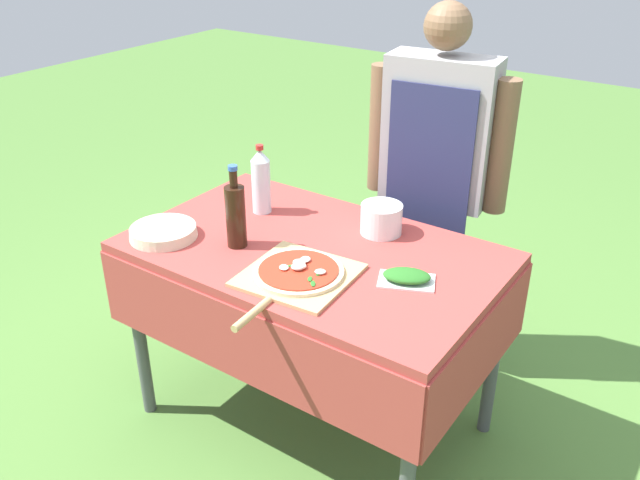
% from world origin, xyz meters
% --- Properties ---
extents(ground_plane, '(12.00, 12.00, 0.00)m').
position_xyz_m(ground_plane, '(0.00, 0.00, 0.00)').
color(ground_plane, '#517F38').
extents(prep_table, '(1.30, 0.80, 0.78)m').
position_xyz_m(prep_table, '(0.00, 0.00, 0.68)').
color(prep_table, '#A83D38').
rests_on(prep_table, ground).
extents(person_cook, '(0.57, 0.23, 1.53)m').
position_xyz_m(person_cook, '(0.15, 0.63, 0.91)').
color(person_cook, '#333D56').
rests_on(person_cook, ground).
extents(pizza_on_peel, '(0.36, 0.53, 0.05)m').
position_xyz_m(pizza_on_peel, '(0.08, -0.19, 0.79)').
color(pizza_on_peel, tan).
rests_on(pizza_on_peel, prep_table).
extents(oil_bottle, '(0.07, 0.07, 0.30)m').
position_xyz_m(oil_bottle, '(-0.23, -0.13, 0.89)').
color(oil_bottle, black).
rests_on(oil_bottle, prep_table).
extents(water_bottle, '(0.07, 0.07, 0.27)m').
position_xyz_m(water_bottle, '(-0.33, 0.13, 0.90)').
color(water_bottle, silver).
rests_on(water_bottle, prep_table).
extents(herb_container, '(0.21, 0.17, 0.04)m').
position_xyz_m(herb_container, '(0.38, -0.02, 0.79)').
color(herb_container, silver).
rests_on(herb_container, prep_table).
extents(mixing_tub, '(0.15, 0.15, 0.11)m').
position_xyz_m(mixing_tub, '(0.13, 0.24, 0.83)').
color(mixing_tub, silver).
rests_on(mixing_tub, prep_table).
extents(plate_stack, '(0.24, 0.24, 0.04)m').
position_xyz_m(plate_stack, '(-0.49, -0.24, 0.80)').
color(plate_stack, beige).
rests_on(plate_stack, prep_table).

